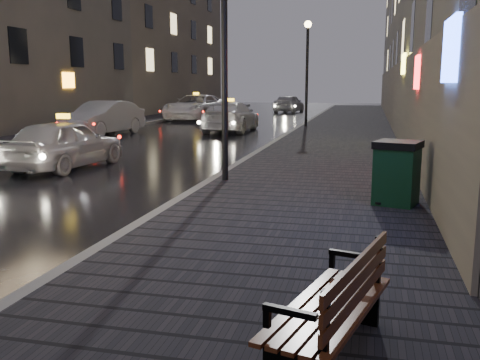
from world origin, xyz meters
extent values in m
cube|color=black|center=(3.90, 21.00, 0.07)|extent=(4.60, 58.00, 0.15)
cube|color=slate|center=(1.50, 21.00, 0.07)|extent=(0.20, 58.00, 0.15)
cube|color=black|center=(-8.70, 21.00, 0.07)|extent=(2.40, 58.00, 0.15)
cube|color=slate|center=(-7.40, 21.00, 0.07)|extent=(0.20, 58.00, 0.15)
cube|color=#605B54|center=(7.10, 25.00, 6.50)|extent=(1.80, 50.00, 13.00)
cube|color=#6B6051|center=(-13.50, 39.00, 5.50)|extent=(6.00, 22.00, 11.00)
cylinder|color=black|center=(1.85, 6.00, 2.65)|extent=(0.14, 0.14, 5.00)
cylinder|color=black|center=(1.85, 22.00, 2.65)|extent=(0.14, 0.14, 5.00)
sphere|color=#FFD88C|center=(1.85, 22.00, 5.25)|extent=(0.36, 0.36, 0.36)
cube|color=black|center=(4.79, -2.33, 0.67)|extent=(0.07, 0.07, 0.66)
cube|color=black|center=(4.54, -2.26, 0.79)|extent=(0.40, 0.15, 0.05)
cube|color=black|center=(4.95, -0.90, 0.34)|extent=(0.47, 0.17, 0.38)
cube|color=black|center=(5.15, -0.95, 0.67)|extent=(0.07, 0.07, 0.66)
cube|color=black|center=(4.90, -0.89, 0.79)|extent=(0.40, 0.15, 0.05)
cube|color=#471B0F|center=(4.77, -1.59, 0.56)|extent=(1.00, 1.79, 0.04)
cube|color=#471B0F|center=(4.99, -1.64, 0.83)|extent=(0.47, 1.65, 0.38)
cube|color=black|center=(5.55, 4.32, 0.67)|extent=(0.88, 0.88, 1.03)
cube|color=black|center=(5.55, 4.32, 1.25)|extent=(0.95, 0.95, 0.13)
imported|color=silver|center=(-3.17, 7.50, 0.69)|extent=(1.93, 4.17, 1.38)
imported|color=#AAAAB2|center=(-6.77, 16.61, 0.77)|extent=(2.20, 4.86, 1.55)
imported|color=silver|center=(-1.58, 19.73, 0.74)|extent=(2.16, 5.14, 1.48)
imported|color=white|center=(-5.87, 27.44, 0.82)|extent=(3.38, 6.16, 1.63)
imported|color=#A6A6AE|center=(-1.31, 37.39, 0.73)|extent=(2.25, 4.47, 1.46)
camera|label=1|loc=(5.02, -5.70, 2.34)|focal=40.00mm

